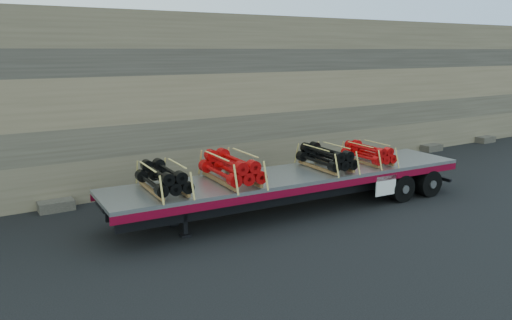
{
  "coord_description": "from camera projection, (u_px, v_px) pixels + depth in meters",
  "views": [
    {
      "loc": [
        -10.99,
        -13.32,
        5.55
      ],
      "look_at": [
        -1.57,
        1.64,
        1.64
      ],
      "focal_mm": 35.0,
      "sensor_mm": 36.0,
      "label": 1
    }
  ],
  "objects": [
    {
      "name": "bundle_midrear",
      "position": [
        326.0,
        158.0,
        18.0
      ],
      "size": [
        1.24,
        2.29,
        0.79
      ],
      "primitive_type": null,
      "rotation": [
        0.0,
        0.0,
        -0.05
      ],
      "color": "black",
      "rests_on": "trailer"
    },
    {
      "name": "bundle_midfront",
      "position": [
        231.0,
        169.0,
        16.17
      ],
      "size": [
        1.38,
        2.56,
        0.89
      ],
      "primitive_type": null,
      "rotation": [
        0.0,
        0.0,
        -0.05
      ],
      "color": "#C00A0B",
      "rests_on": "trailer"
    },
    {
      "name": "rock_wall",
      "position": [
        228.0,
        96.0,
        22.54
      ],
      "size": [
        44.0,
        3.0,
        7.0
      ],
      "primitive_type": "cube",
      "color": "#7A6B54",
      "rests_on": "ground"
    },
    {
      "name": "ground",
      "position": [
        317.0,
        208.0,
        17.92
      ],
      "size": [
        120.0,
        120.0,
        0.0
      ],
      "primitive_type": "plane",
      "color": "black",
      "rests_on": "ground"
    },
    {
      "name": "bundle_rear",
      "position": [
        368.0,
        154.0,
        18.95
      ],
      "size": [
        1.11,
        2.06,
        0.71
      ],
      "primitive_type": null,
      "rotation": [
        0.0,
        0.0,
        -0.05
      ],
      "color": "#C00A0B",
      "rests_on": "trailer"
    },
    {
      "name": "trailer",
      "position": [
        294.0,
        191.0,
        17.59
      ],
      "size": [
        13.55,
        3.31,
        1.34
      ],
      "primitive_type": null,
      "rotation": [
        0.0,
        0.0,
        -0.05
      ],
      "color": "#A5A7AC",
      "rests_on": "ground"
    },
    {
      "name": "bundle_front",
      "position": [
        163.0,
        179.0,
        15.09
      ],
      "size": [
        1.24,
        2.29,
        0.79
      ],
      "primitive_type": null,
      "rotation": [
        0.0,
        0.0,
        -0.05
      ],
      "color": "black",
      "rests_on": "trailer"
    }
  ]
}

